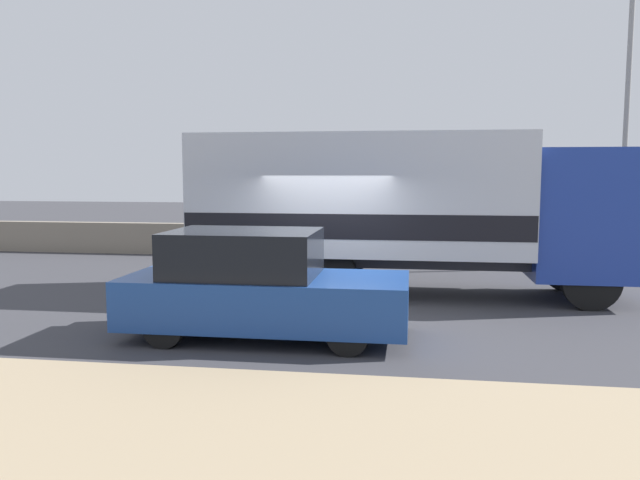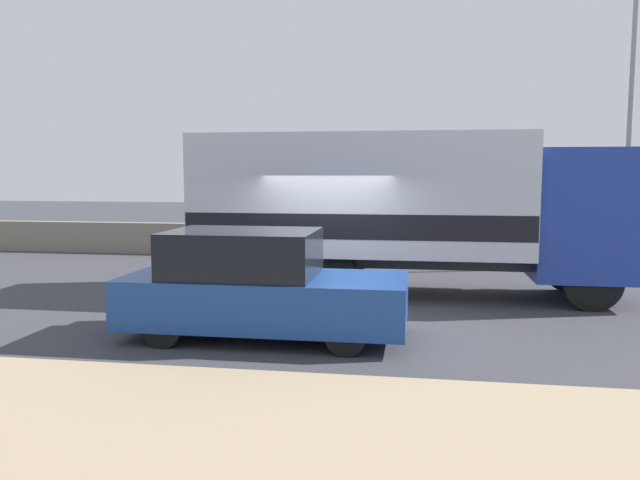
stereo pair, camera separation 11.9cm
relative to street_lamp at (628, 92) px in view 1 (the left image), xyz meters
The scene contains 6 objects.
ground_plane 11.12m from the street_lamp, 135.09° to the right, with size 80.00×80.00×0.00m, color #38383D.
dirt_shoulder_foreground 15.03m from the street_lamp, 120.03° to the right, with size 60.00×4.56×0.04m.
stone_wall_backdrop 8.32m from the street_lamp, behind, with size 60.00×0.35×0.97m.
street_lamp is the anchor object (origin of this frame).
box_truck 7.93m from the street_lamp, 141.41° to the right, with size 8.81×2.50×3.32m.
car_hatchback 12.12m from the street_lamp, 133.09° to the right, with size 4.35×1.78×1.67m.
Camera 1 is at (1.62, -10.50, 2.56)m, focal length 35.00 mm.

